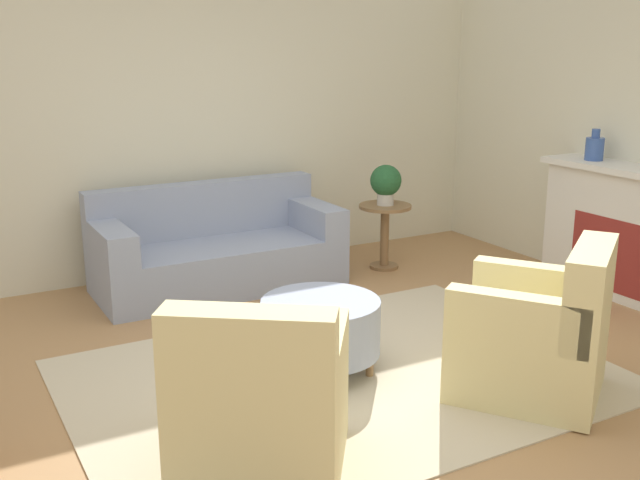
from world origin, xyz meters
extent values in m
plane|color=#AD7F51|center=(0.00, 0.00, 0.00)|extent=(16.00, 16.00, 0.00)
cube|color=beige|center=(0.00, 2.73, 1.40)|extent=(9.33, 0.12, 2.80)
cube|color=beige|center=(0.00, 0.00, 0.01)|extent=(3.30, 2.37, 0.01)
cube|color=#8E99B2|center=(0.00, 2.05, 0.20)|extent=(2.06, 0.90, 0.40)
cube|color=#8E99B2|center=(0.00, 2.40, 0.63)|extent=(2.06, 0.20, 0.46)
cube|color=#8E99B2|center=(-0.91, 2.03, 0.53)|extent=(0.24, 0.86, 0.25)
cube|color=#8E99B2|center=(0.91, 2.03, 0.53)|extent=(0.24, 0.86, 0.25)
cube|color=olive|center=(0.00, 1.63, 0.03)|extent=(1.85, 0.05, 0.06)
cube|color=beige|center=(-0.86, -0.71, 0.22)|extent=(1.10, 1.12, 0.41)
cube|color=beige|center=(-1.05, -0.97, 0.68)|extent=(0.74, 0.61, 0.53)
cube|color=beige|center=(-0.60, -0.87, 0.57)|extent=(0.57, 0.72, 0.29)
cube|color=beige|center=(-1.11, -0.51, 0.57)|extent=(0.57, 0.72, 0.29)
cube|color=olive|center=(-0.64, -0.40, 0.04)|extent=(0.59, 0.44, 0.06)
cube|color=beige|center=(0.86, -0.71, 0.22)|extent=(1.10, 1.12, 0.41)
cube|color=beige|center=(1.05, -0.97, 0.68)|extent=(0.74, 0.61, 0.53)
cube|color=beige|center=(1.11, -0.51, 0.57)|extent=(0.57, 0.72, 0.29)
cube|color=beige|center=(0.60, -0.87, 0.57)|extent=(0.57, 0.72, 0.29)
cube|color=olive|center=(0.64, -0.40, 0.04)|extent=(0.59, 0.44, 0.06)
cylinder|color=#8E99B2|center=(-0.07, 0.15, 0.30)|extent=(0.76, 0.76, 0.35)
cylinder|color=olive|center=(-0.29, -0.07, 0.07)|extent=(0.05, 0.05, 0.12)
cylinder|color=olive|center=(0.16, -0.07, 0.07)|extent=(0.05, 0.05, 0.12)
cylinder|color=olive|center=(-0.29, 0.38, 0.07)|extent=(0.05, 0.05, 0.12)
cylinder|color=olive|center=(0.16, 0.38, 0.07)|extent=(0.05, 0.05, 0.12)
cylinder|color=olive|center=(1.56, 1.85, 0.59)|extent=(0.48, 0.48, 0.03)
cylinder|color=olive|center=(1.56, 1.85, 0.29)|extent=(0.08, 0.08, 0.57)
cylinder|color=olive|center=(1.56, 1.85, 0.01)|extent=(0.26, 0.26, 0.03)
cube|color=silver|center=(2.83, 0.21, 0.54)|extent=(0.36, 1.48, 1.08)
cube|color=maroon|center=(2.66, 0.21, 0.38)|extent=(0.02, 0.82, 0.60)
cube|color=silver|center=(2.81, 0.21, 1.06)|extent=(0.44, 1.58, 0.05)
cylinder|color=#38569E|center=(2.81, 0.62, 1.18)|extent=(0.15, 0.15, 0.19)
cylinder|color=#38569E|center=(2.81, 0.62, 1.31)|extent=(0.07, 0.07, 0.07)
cylinder|color=beige|center=(1.56, 1.85, 0.65)|extent=(0.15, 0.15, 0.10)
sphere|color=#23562D|center=(1.56, 1.85, 0.83)|extent=(0.29, 0.29, 0.29)
camera|label=1|loc=(-2.22, -3.71, 2.04)|focal=42.00mm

